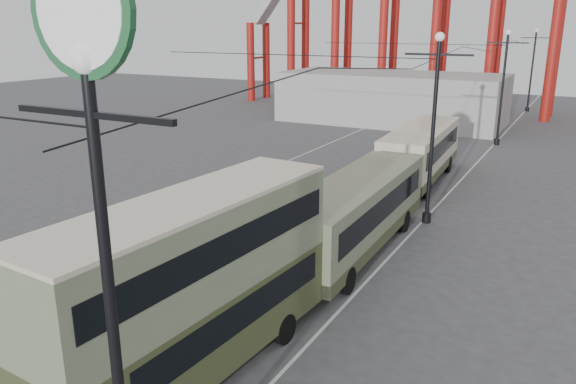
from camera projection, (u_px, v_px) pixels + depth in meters
The scene contains 11 objects.
ground at pixel (60, 378), 15.89m from camera, with size 160.00×160.00×0.00m, color #444446.
road_markings at pixel (325, 196), 32.89m from camera, with size 12.52×120.00×0.01m.
lamp_post_near at pixel (94, 143), 8.57m from camera, with size 3.20×0.44×10.80m.
lamp_post_mid at pixel (433, 131), 27.18m from camera, with size 3.20×0.44×9.32m.
lamp_post_far at pixel (502, 89), 45.73m from camera, with size 3.20×0.44×9.32m.
lamp_post_distant at pixel (532, 70), 64.28m from camera, with size 3.20×0.44×9.32m.
fairground_shed at pixel (392, 98), 57.55m from camera, with size 22.00×10.00×5.00m, color #A8A8A3.
double_decker_bus at pixel (194, 281), 15.17m from camera, with size 3.17×10.02×5.30m.
single_decker_green at pixel (356, 212), 24.27m from camera, with size 2.88×11.71×3.30m.
single_decker_cream at pixel (421, 151), 35.59m from camera, with size 3.35×11.21×3.45m.
pedestrian at pixel (169, 287), 19.32m from camera, with size 0.68×0.45×1.87m, color black.
Camera 1 is at (12.22, -9.00, 9.58)m, focal length 35.00 mm.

